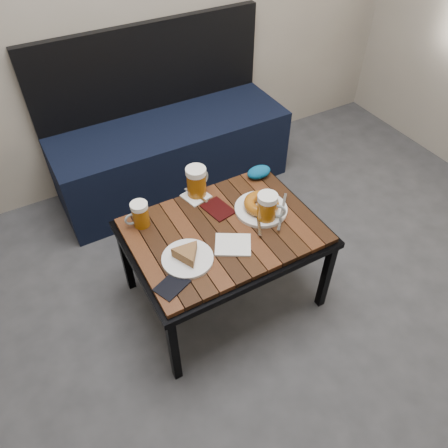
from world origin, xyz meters
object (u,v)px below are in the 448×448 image
passport_burgundy (218,209)px  beer_mug_left (140,214)px  bench (170,148)px  cafe_table (224,236)px  knit_pouch (259,172)px  plate_pie (187,256)px  beer_mug_right (267,208)px  passport_navy (172,285)px  plate_bagel (261,206)px  beer_mug_centre (197,182)px

passport_burgundy → beer_mug_left: bearing=155.8°
bench → cafe_table: (-0.15, -0.95, 0.16)m
cafe_table → passport_burgundy: (0.04, 0.12, 0.05)m
cafe_table → knit_pouch: 0.41m
plate_pie → beer_mug_right: bearing=5.8°
plate_pie → passport_navy: size_ratio=1.68×
plate_bagel → cafe_table: bearing=-174.1°
beer_mug_centre → knit_pouch: (0.33, -0.03, -0.05)m
passport_navy → knit_pouch: bearing=99.2°
bench → passport_burgundy: bearing=-98.0°
knit_pouch → beer_mug_centre: bearing=175.4°
beer_mug_centre → passport_burgundy: (0.03, -0.14, -0.07)m
plate_bagel → passport_navy: (-0.53, -0.20, -0.02)m
passport_navy → knit_pouch: knit_pouch is taller
bench → passport_burgundy: (-0.12, -0.83, 0.20)m
plate_pie → passport_navy: bearing=-140.6°
beer_mug_centre → beer_mug_right: (0.19, -0.30, -0.01)m
passport_navy → passport_burgundy: size_ratio=0.89×
cafe_table → beer_mug_right: 0.23m
passport_navy → bench: bearing=134.1°
plate_bagel → knit_pouch: bearing=60.0°
plate_bagel → passport_navy: 0.57m
cafe_table → passport_navy: bearing=-151.8°
plate_pie → plate_bagel: 0.43m
passport_burgundy → bench: bearing=70.8°
bench → knit_pouch: bench is taller
bench → beer_mug_left: (-0.46, -0.75, 0.26)m
bench → beer_mug_centre: bench is taller
plate_bagel → knit_pouch: size_ratio=2.28×
beer_mug_centre → beer_mug_right: 0.36m
plate_bagel → bench: bearing=93.1°
beer_mug_centre → plate_pie: bearing=-149.8°
beer_mug_centre → beer_mug_right: beer_mug_centre is taller
bench → plate_bagel: bench is taller
plate_pie → knit_pouch: (0.54, 0.32, 0.00)m
beer_mug_centre → plate_bagel: bearing=-77.6°
plate_bagel → passport_navy: bearing=-159.7°
beer_mug_centre → plate_bagel: (0.20, -0.24, -0.05)m
cafe_table → plate_bagel: bearing=5.9°
beer_mug_centre → passport_navy: size_ratio=1.21×
plate_pie → passport_burgundy: 0.32m
bench → beer_mug_right: 1.03m
beer_mug_centre → plate_bagel: 0.32m
cafe_table → beer_mug_right: (0.19, -0.04, 0.11)m
passport_burgundy → knit_pouch: (0.29, 0.12, 0.02)m
beer_mug_centre → passport_navy: beer_mug_centre is taller
beer_mug_left → plate_bagel: beer_mug_left is taller
plate_bagel → passport_burgundy: (-0.17, 0.10, -0.02)m
beer_mug_left → passport_burgundy: beer_mug_left is taller
plate_bagel → passport_burgundy: 0.20m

